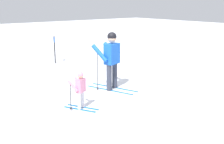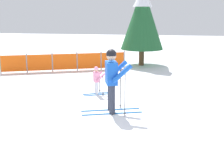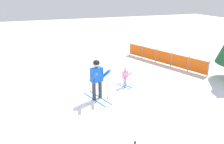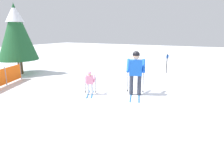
# 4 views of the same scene
# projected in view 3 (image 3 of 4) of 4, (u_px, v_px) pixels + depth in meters

# --- Properties ---
(ground_plane) EXTENTS (60.00, 60.00, 0.00)m
(ground_plane) POSITION_uv_depth(u_px,v_px,m) (105.00, 100.00, 9.70)
(ground_plane) COLOR white
(skier_adult) EXTENTS (1.76, 0.99, 1.84)m
(skier_adult) POSITION_uv_depth(u_px,v_px,m) (97.00, 76.00, 9.41)
(skier_adult) COLOR #1966B2
(skier_adult) RESTS_ON ground_plane
(skier_child) EXTENTS (0.94, 0.63, 1.01)m
(skier_child) POSITION_uv_depth(u_px,v_px,m) (125.00, 76.00, 10.87)
(skier_child) COLOR #1966B2
(skier_child) RESTS_ON ground_plane
(safety_fence) EXTENTS (5.70, 2.28, 0.93)m
(safety_fence) POSITION_uv_depth(u_px,v_px,m) (163.00, 57.00, 14.31)
(safety_fence) COLOR gray
(safety_fence) RESTS_ON ground_plane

